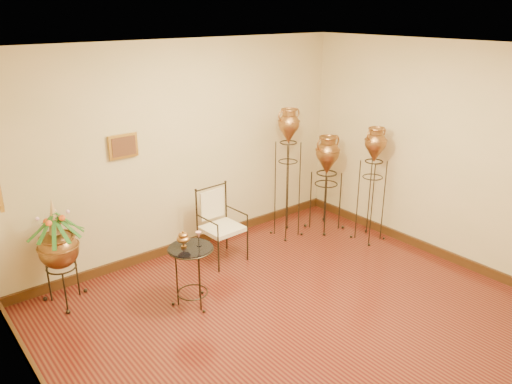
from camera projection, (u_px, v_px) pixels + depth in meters
ground at (315, 330)px, 5.19m from camera, size 5.00×5.00×0.00m
room_shell at (322, 172)px, 4.58m from camera, size 5.02×5.02×2.81m
amphora_tall at (288, 172)px, 7.04m from camera, size 0.41×0.41×1.89m
amphora_mid at (372, 184)px, 6.95m from camera, size 0.49×0.49×1.66m
amphora_short at (326, 183)px, 7.35m from camera, size 0.56×0.56×1.45m
planter_urn at (58, 245)px, 5.44m from camera, size 0.83×0.83×1.28m
armchair at (222, 226)px, 6.46m from camera, size 0.58×0.54×0.99m
side_table at (192, 275)px, 5.53m from camera, size 0.63×0.63×0.90m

